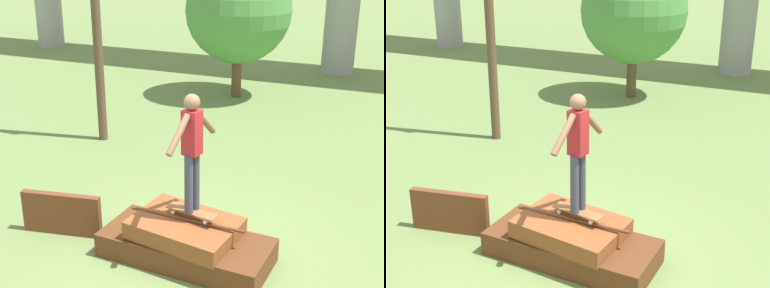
{
  "view_description": "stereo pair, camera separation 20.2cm",
  "coord_description": "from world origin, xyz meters",
  "views": [
    {
      "loc": [
        2.74,
        -6.01,
        4.28
      ],
      "look_at": [
        0.06,
        0.08,
        1.74
      ],
      "focal_mm": 50.0,
      "sensor_mm": 36.0,
      "label": 1
    },
    {
      "loc": [
        2.93,
        -5.93,
        4.28
      ],
      "look_at": [
        0.06,
        0.08,
        1.74
      ],
      "focal_mm": 50.0,
      "sensor_mm": 36.0,
      "label": 2
    }
  ],
  "objects": [
    {
      "name": "scrap_pile",
      "position": [
        -0.01,
        0.0,
        0.27
      ],
      "size": [
        2.45,
        1.19,
        0.65
      ],
      "color": "#5B3319",
      "rests_on": "ground_plane"
    },
    {
      "name": "ground_plane",
      "position": [
        0.0,
        0.0,
        0.0
      ],
      "size": [
        80.0,
        80.0,
        0.0
      ],
      "primitive_type": "plane",
      "color": "olive"
    },
    {
      "name": "tree_behind_left",
      "position": [
        -2.2,
        8.4,
        2.48
      ],
      "size": [
        2.97,
        2.97,
        3.97
      ],
      "color": "brown",
      "rests_on": "ground_plane"
    },
    {
      "name": "skater",
      "position": [
        0.06,
        0.08,
        1.72
      ],
      "size": [
        0.26,
        1.15,
        1.69
      ],
      "color": "#383D4C",
      "rests_on": "skateboard"
    },
    {
      "name": "scrap_plank_loose",
      "position": [
        -2.05,
        -0.13,
        0.34
      ],
      "size": [
        1.26,
        0.37,
        0.68
      ],
      "color": "brown",
      "rests_on": "ground_plane"
    },
    {
      "name": "skateboard",
      "position": [
        0.06,
        0.08,
        0.73
      ],
      "size": [
        0.79,
        0.31,
        0.09
      ],
      "color": "brown",
      "rests_on": "scrap_pile"
    }
  ]
}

